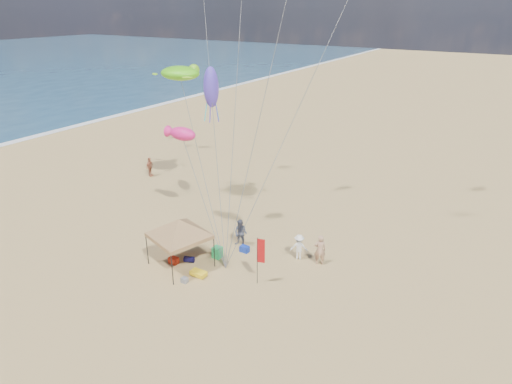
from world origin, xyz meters
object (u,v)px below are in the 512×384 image
Objects in this scene: cooler_red at (174,260)px; beach_cart at (198,273)px; chair_yellow at (180,240)px; feather_flag at (260,253)px; canopy_tent at (178,221)px; cooler_blue at (245,249)px; person_near_a at (320,250)px; chair_green at (217,252)px; person_near_c at (299,247)px; person_far_a at (150,167)px; person_near_b at (241,233)px.

cooler_red is 2.10m from beach_cart.
chair_yellow reaches higher than beach_cart.
canopy_tent is at bearing -170.23° from feather_flag.
cooler_blue is 4.15m from chair_yellow.
person_near_a is (7.25, 4.46, 0.74)m from cooler_red.
canopy_tent reaches higher than cooler_blue.
canopy_tent reaches higher than beach_cart.
cooler_red is at bearing -170.26° from feather_flag.
chair_yellow is (-6.44, 0.94, -1.54)m from feather_flag.
cooler_red is at bearing -133.79° from chair_green.
feather_flag reaches higher than beach_cart.
person_near_c is at bearing 35.75° from cooler_red.
person_far_a is (-11.33, 9.70, 0.67)m from cooler_red.
cooler_blue is at bearing 54.32° from chair_green.
person_far_a reaches higher than chair_yellow.
canopy_tent is 1.89× the size of feather_flag.
canopy_tent is 5.92× the size of beach_cart.
feather_flag is (4.83, 0.83, -0.96)m from canopy_tent.
feather_flag is at bearing 9.77° from canopy_tent.
feather_flag is 3.14× the size of beach_cart.
cooler_red is at bearing -59.74° from chair_yellow.
chair_yellow is 8.75m from person_near_a.
person_near_c is (3.90, 4.59, 0.60)m from beach_cart.
chair_green is 0.41× the size of person_far_a.
chair_green is (1.27, 1.78, -2.51)m from canopy_tent.
chair_green is 0.44× the size of person_near_c.
canopy_tent is 7.61× the size of chair_green.
canopy_tent is at bearing -47.76° from chair_yellow.
chair_yellow is at bearing 145.91° from beach_cart.
canopy_tent reaches higher than person_far_a.
person_far_a is at bearing 149.18° from chair_green.
person_near_c is (5.98, 4.31, 0.61)m from cooler_red.
cooler_blue is 0.29× the size of person_near_a.
cooler_blue is (2.81, 3.28, 0.00)m from cooler_red.
canopy_tent is at bearing 4.17° from person_near_a.
canopy_tent is 5.00m from feather_flag.
cooler_red is at bearing -127.72° from person_near_b.
cooler_red is 0.29× the size of person_near_a.
canopy_tent is 4.50m from person_near_b.
person_near_b reaches higher than chair_green.
person_far_a is (-16.68, 8.78, -1.03)m from feather_flag.
cooler_red is 0.34× the size of person_near_c.
person_near_b is 1.12× the size of person_near_c.
beach_cart is 0.50× the size of person_near_b.
chair_yellow is 12.91m from person_far_a.
cooler_blue is at bearing -14.01° from person_near_a.
person_near_b is at bearing 65.09° from canopy_tent.
beach_cart is at bearing -159.83° from feather_flag.
person_near_b is at bearing 59.32° from cooler_red.
canopy_tent is 9.86× the size of cooler_blue.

